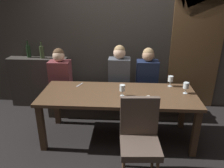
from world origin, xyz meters
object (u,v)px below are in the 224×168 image
Objects in this scene: diner_bearded at (119,71)px; wine_bottle_pale_label at (42,52)px; wine_bottle_dark_red at (29,51)px; wine_glass_far_left at (122,88)px; dining_table at (118,99)px; diner_far_end at (147,72)px; banquette_bench at (119,103)px; wine_glass_near_left at (186,86)px; fork_on_table at (80,85)px; wine_glass_end_right at (171,79)px; diner_redhead at (60,72)px; chair_near_side at (140,135)px.

diner_bearded is 2.55× the size of wine_bottle_pale_label.
wine_glass_far_left is (1.76, -1.15, -0.21)m from wine_bottle_dark_red.
dining_table is 2.64× the size of diner_bearded.
banquette_bench is at bearing -179.09° from diner_far_end.
wine_glass_near_left is at bearing -20.79° from wine_bottle_dark_red.
fork_on_table is at bearing -146.00° from diner_bearded.
banquette_bench is 1.94m from wine_bottle_dark_red.
diner_far_end reaches higher than banquette_bench.
wine_glass_near_left is at bearing 14.40° from fork_on_table.
wine_glass_end_right reaches higher than fork_on_table.
wine_glass_near_left is at bearing -17.50° from diner_redhead.
diner_bearded is at bearing 147.03° from wine_glass_near_left.
wine_bottle_dark_red is 2.61m from wine_glass_end_right.
chair_near_side is 5.98× the size of wine_glass_end_right.
diner_bearded is at bearing -0.16° from diner_redhead.
diner_far_end is 4.81× the size of wine_glass_end_right.
fork_on_table is at bearing -41.86° from wine_bottle_pale_label.
fork_on_table is at bearing 172.12° from wine_glass_near_left.
diner_redhead is 4.67× the size of wine_glass_far_left.
diner_far_end is (0.46, 0.71, 0.17)m from dining_table.
diner_far_end is at bearing 82.30° from chair_near_side.
wine_glass_far_left is (0.07, -0.76, 0.01)m from diner_bearded.
wine_glass_far_left is 0.96× the size of fork_on_table.
wine_glass_near_left is (2.38, -0.96, -0.21)m from wine_bottle_pale_label.
wine_bottle_dark_red is at bearing 166.52° from fork_on_table.
wine_glass_near_left is (0.48, -0.65, 0.03)m from diner_far_end.
wine_bottle_pale_label is 1.92× the size of fork_on_table.
wine_glass_near_left is (0.95, 0.06, 0.20)m from dining_table.
diner_far_end is at bearing 56.71° from dining_table.
fork_on_table is (0.83, -0.74, -0.33)m from wine_bottle_pale_label.
wine_glass_near_left is at bearing 3.56° from dining_table.
wine_glass_end_right is (0.72, 0.39, -0.00)m from wine_glass_far_left.
diner_far_end is 2.42× the size of wine_bottle_dark_red.
chair_near_side reaches higher than wine_glass_far_left.
banquette_bench is at bearing -12.11° from wine_bottle_dark_red.
wine_glass_near_left is (0.68, 0.78, 0.30)m from chair_near_side.
wine_glass_far_left is (0.06, -0.08, 0.20)m from dining_table.
wine_glass_near_left is at bearing -21.92° from wine_bottle_pale_label.
chair_near_side is at bearing -78.72° from diner_bearded.
chair_near_side is at bearing -47.21° from diner_redhead.
fork_on_table is at bearing 155.70° from dining_table.
diner_redhead is 0.82m from wine_bottle_dark_red.
diner_far_end is 4.64× the size of fork_on_table.
wine_bottle_dark_red reaches higher than fork_on_table.
wine_glass_end_right is (0.51, 1.03, 0.29)m from chair_near_side.
wine_glass_near_left is (2.65, -1.01, -0.21)m from wine_bottle_dark_red.
wine_glass_near_left is at bearing 9.05° from wine_glass_far_left.
dining_table is 0.88× the size of banquette_bench.
wine_glass_far_left is at bearing -36.36° from wine_bottle_pale_label.
chair_near_side is at bearing -42.09° from wine_bottle_dark_red.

